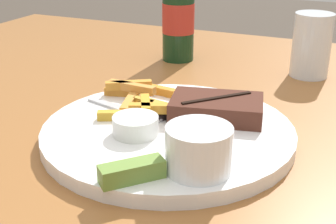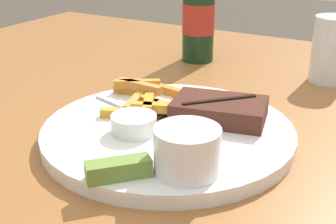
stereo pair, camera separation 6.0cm
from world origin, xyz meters
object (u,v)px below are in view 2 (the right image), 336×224
Objects in this scene: pickle_spear at (119,169)px; drinking_glass at (332,50)px; fork_utensil at (125,107)px; dinner_plate at (168,132)px; coleslaw_cup at (187,148)px; beer_bottle at (199,16)px; steak_portion at (219,110)px; dipping_sauce_cup at (134,123)px; knife_utensil at (186,112)px.

drinking_glass is (0.11, 0.48, 0.03)m from pickle_spear.
dinner_plate is at bearing 0.00° from fork_utensil.
beer_bottle is (-0.20, 0.43, 0.04)m from coleslaw_cup.
drinking_glass reaches higher than steak_portion.
drinking_glass is (0.16, 0.38, 0.03)m from dipping_sauce_cup.
steak_portion is 0.30m from drinking_glass.
dipping_sauce_cup is at bearing 152.89° from coleslaw_cup.
steak_portion reaches higher than pickle_spear.
drinking_glass reaches higher than dipping_sauce_cup.
fork_utensil is at bearing 164.55° from dinner_plate.
beer_bottle is (-0.13, 0.29, 0.07)m from knife_utensil.
fork_utensil is at bearing 132.83° from dipping_sauce_cup.
pickle_spear is at bearing -64.52° from dipping_sauce_cup.
fork_utensil is at bearing 144.49° from coleslaw_cup.
fork_utensil is 0.09m from knife_utensil.
steak_portion is 0.14m from fork_utensil.
pickle_spear is 0.26× the size of beer_bottle.
coleslaw_cup is at bearing -50.23° from dinner_plate.
coleslaw_cup is at bearing -79.18° from steak_portion.
beer_bottle reaches higher than dinner_plate.
coleslaw_cup is 0.54× the size of fork_utensil.
steak_portion is 2.36× the size of dipping_sauce_cup.
dinner_plate is 5.68× the size of dipping_sauce_cup.
drinking_glass reaches higher than dinner_plate.
fork_utensil is (-0.08, 0.02, 0.01)m from dinner_plate.
dipping_sauce_cup reaches higher than pickle_spear.
dipping_sauce_cup is (-0.10, 0.05, -0.02)m from coleslaw_cup.
dinner_plate is at bearing 129.77° from coleslaw_cup.
coleslaw_cup reaches higher than knife_utensil.
knife_utensil is (-0.02, 0.19, -0.01)m from pickle_spear.
coleslaw_cup is 0.48× the size of knife_utensil.
fork_utensil is 0.53× the size of beer_bottle.
steak_portion is at bearing 81.76° from pickle_spear.
dipping_sauce_cup is at bearing -129.11° from steak_portion.
beer_bottle is 0.26m from drinking_glass.
coleslaw_cup is at bearing 40.11° from pickle_spear.
pickle_spear reaches higher than knife_utensil.
coleslaw_cup is at bearing -64.78° from beer_bottle.
coleslaw_cup is 0.44m from drinking_glass.
dipping_sauce_cup is at bearing -112.36° from drinking_glass.
coleslaw_cup is 0.48m from beer_bottle.
knife_utensil is 0.32m from drinking_glass.
dinner_plate is 2.48× the size of fork_utensil.
dinner_plate is 1.32× the size of beer_bottle.
dipping_sauce_cup is 0.40m from beer_bottle.
beer_bottle is 2.18× the size of drinking_glass.
knife_utensil is at bearing 72.23° from dipping_sauce_cup.
beer_bottle reaches higher than fork_utensil.
drinking_glass is (0.26, -0.00, -0.03)m from beer_bottle.
fork_utensil is at bearing -166.70° from steak_portion.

